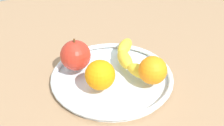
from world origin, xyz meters
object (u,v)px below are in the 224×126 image
apple (76,55)px  fruit_bowl (112,76)px  orange_back_right (153,70)px  orange_center (100,75)px  banana (131,59)px

apple → fruit_bowl: bearing=52.2°
orange_back_right → orange_center: 11.77cm
fruit_bowl → orange_center: size_ratio=4.37×
banana → apple: size_ratio=2.41×
fruit_bowl → banana: size_ratio=1.49×
banana → fruit_bowl: bearing=-68.7°
orange_center → banana: bearing=116.5°
banana → orange_back_right: 8.22cm
apple → orange_back_right: 18.49cm
orange_center → fruit_bowl: bearing=129.2°
fruit_bowl → banana: 6.37cm
orange_back_right → orange_center: size_ratio=0.96×
apple → orange_center: size_ratio=1.22×
banana → apple: (-4.02, -12.73, 2.08)cm
banana → apple: bearing=-100.5°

